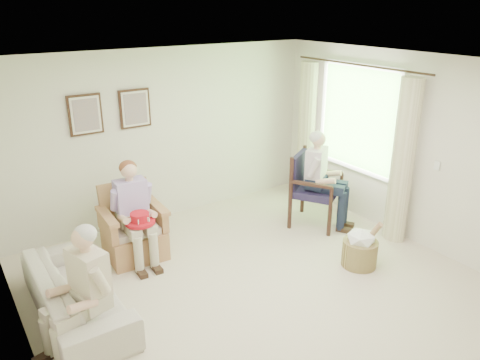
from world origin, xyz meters
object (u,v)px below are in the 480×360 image
Objects in this scene: person_wicker at (134,206)px; red_hat at (140,219)px; wicker_armchair at (133,234)px; person_dark at (321,173)px; sofa at (76,292)px; wood_armchair at (312,185)px; hatbox at (360,248)px; person_sofa at (87,283)px.

person_wicker reaches higher than red_hat.
wicker_armchair is 2.59× the size of red_hat.
red_hat is at bearing -90.71° from person_wicker.
sofa is at bearing 150.65° from person_dark.
hatbox is at bearing -137.28° from wood_armchair.
sofa is 1.19m from red_hat.
wood_armchair is 3.70m from sofa.
red_hat reaches higher than sofa.
wicker_armchair is at bearing 92.89° from person_wicker.
red_hat is (-2.69, 0.37, -0.19)m from person_dark.
person_wicker is 0.23m from red_hat.
red_hat is at bearing 140.05° from person_dark.
wood_armchair is at bearing -84.52° from sofa.
wood_armchair is 1.43m from hatbox.
sofa is at bearing 153.42° from wood_armchair.
person_sofa is at bearing -132.00° from red_hat.
person_sofa reaches higher than red_hat.
person_dark is at bearing -87.29° from sofa.
sofa is 1.34m from person_wicker.
red_hat is at bearing -61.01° from sofa.
wood_armchair is at bearing 74.79° from hatbox.
person_sofa is at bearing 172.39° from hatbox.
person_wicker reaches higher than person_sofa.
person_wicker is 2.74m from person_dark.
wood_armchair reaches higher than sofa.
red_hat reaches higher than hatbox.
person_sofa is 3.32× the size of red_hat.
person_sofa is (-3.67, -0.90, 0.10)m from wood_armchair.
person_dark is (3.67, 0.17, 0.57)m from sofa.
red_hat is at bearing -89.34° from wicker_armchair.
wood_armchair is at bearing 88.81° from person_sofa.
wicker_armchair reaches higher than hatbox.
person_wicker reaches higher than wood_armchair.
person_dark is (2.67, -0.71, 0.54)m from wicker_armchair.
person_sofa is at bearing 161.72° from wood_armchair.
red_hat is (0.99, 1.10, -0.04)m from person_sofa.
wood_armchair is 0.88× the size of person_sofa.
red_hat is at bearing 143.81° from wood_armchair.
wicker_armchair is 0.49m from red_hat.
person_dark reaches higher than person_sofa.
person_sofa is at bearing 180.00° from sofa.
wood_armchair is 1.65× the size of hatbox.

